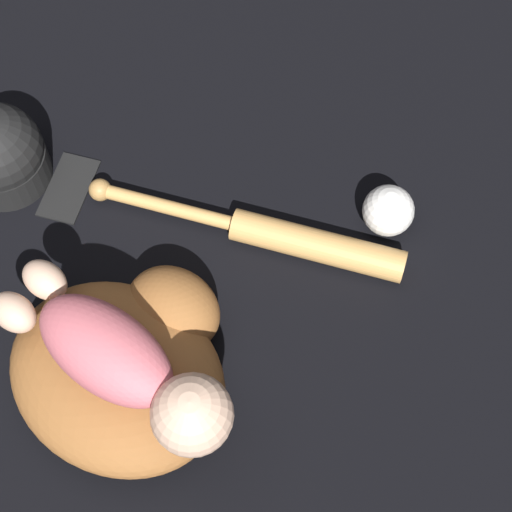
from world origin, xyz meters
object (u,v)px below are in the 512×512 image
(baseball_glove, at_px, (127,364))
(baseball, at_px, (388,211))
(baby_figure, at_px, (124,364))
(baseball_cap, at_px, (0,154))
(baseball_bat, at_px, (284,237))

(baseball_glove, xyz_separation_m, baseball, (0.29, 0.35, -0.01))
(baby_figure, bearing_deg, baseball_cap, 137.94)
(baseball_glove, height_order, baseball_bat, baseball_glove)
(baseball_bat, bearing_deg, baseball_cap, -179.93)
(baby_figure, distance_m, baseball_bat, 0.35)
(baseball_glove, bearing_deg, baby_figure, -53.87)
(baseball_bat, bearing_deg, baseball, 29.58)
(baby_figure, distance_m, baseball_cap, 0.45)
(baseball, bearing_deg, baseball_glove, -130.18)
(baseball_glove, height_order, baby_figure, baby_figure)
(baseball_bat, xyz_separation_m, baseball, (0.14, 0.08, 0.02))
(baby_figure, height_order, baseball_cap, baby_figure)
(baseball_glove, relative_size, baseball_bat, 0.77)
(baseball_cap, bearing_deg, baseball, 7.68)
(baseball, distance_m, baseball_cap, 0.60)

